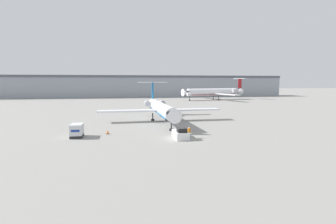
{
  "coord_description": "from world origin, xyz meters",
  "views": [
    {
      "loc": [
        -9.1,
        -40.16,
        9.08
      ],
      "look_at": [
        0.0,
        10.9,
        3.11
      ],
      "focal_mm": 28.0,
      "sensor_mm": 36.0,
      "label": 1
    }
  ],
  "objects_px": {
    "airplane_main": "(160,108)",
    "worker_near_tug": "(189,132)",
    "pushback_tug": "(181,134)",
    "traffic_cone_left": "(108,132)",
    "luggage_cart": "(77,131)",
    "airplane_parked_far_left": "(214,92)"
  },
  "relations": [
    {
      "from": "luggage_cart",
      "to": "airplane_main",
      "type": "bearing_deg",
      "value": 43.41
    },
    {
      "from": "airplane_parked_far_left",
      "to": "traffic_cone_left",
      "type": "bearing_deg",
      "value": -121.24
    },
    {
      "from": "airplane_main",
      "to": "worker_near_tug",
      "type": "distance_m",
      "value": 19.42
    },
    {
      "from": "pushback_tug",
      "to": "luggage_cart",
      "type": "xyz_separation_m",
      "value": [
        -16.66,
        3.83,
        0.41
      ]
    },
    {
      "from": "airplane_main",
      "to": "worker_near_tug",
      "type": "height_order",
      "value": "airplane_main"
    },
    {
      "from": "pushback_tug",
      "to": "luggage_cart",
      "type": "bearing_deg",
      "value": 167.06
    },
    {
      "from": "pushback_tug",
      "to": "traffic_cone_left",
      "type": "relative_size",
      "value": 5.92
    },
    {
      "from": "airplane_main",
      "to": "pushback_tug",
      "type": "distance_m",
      "value": 19.33
    },
    {
      "from": "luggage_cart",
      "to": "airplane_parked_far_left",
      "type": "distance_m",
      "value": 98.79
    },
    {
      "from": "airplane_main",
      "to": "traffic_cone_left",
      "type": "relative_size",
      "value": 40.41
    },
    {
      "from": "pushback_tug",
      "to": "luggage_cart",
      "type": "distance_m",
      "value": 17.1
    },
    {
      "from": "traffic_cone_left",
      "to": "airplane_parked_far_left",
      "type": "relative_size",
      "value": 0.02
    },
    {
      "from": "traffic_cone_left",
      "to": "airplane_main",
      "type": "bearing_deg",
      "value": 50.0
    },
    {
      "from": "worker_near_tug",
      "to": "airplane_parked_far_left",
      "type": "bearing_deg",
      "value": 67.51
    },
    {
      "from": "luggage_cart",
      "to": "airplane_parked_far_left",
      "type": "height_order",
      "value": "airplane_parked_far_left"
    },
    {
      "from": "traffic_cone_left",
      "to": "pushback_tug",
      "type": "bearing_deg",
      "value": -25.54
    },
    {
      "from": "pushback_tug",
      "to": "luggage_cart",
      "type": "relative_size",
      "value": 1.41
    },
    {
      "from": "worker_near_tug",
      "to": "airplane_main",
      "type": "bearing_deg",
      "value": 95.6
    },
    {
      "from": "luggage_cart",
      "to": "traffic_cone_left",
      "type": "bearing_deg",
      "value": 20.41
    },
    {
      "from": "traffic_cone_left",
      "to": "airplane_parked_far_left",
      "type": "distance_m",
      "value": 94.7
    },
    {
      "from": "luggage_cart",
      "to": "worker_near_tug",
      "type": "relative_size",
      "value": 1.72
    },
    {
      "from": "airplane_main",
      "to": "luggage_cart",
      "type": "relative_size",
      "value": 9.65
    }
  ]
}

